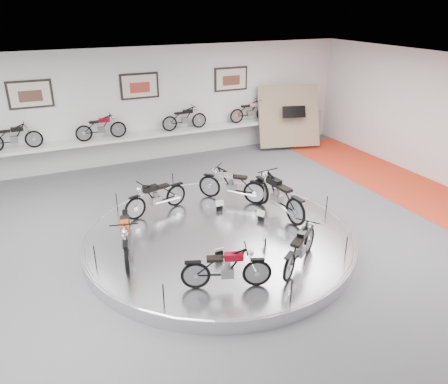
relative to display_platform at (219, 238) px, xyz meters
name	(u,v)px	position (x,y,z in m)	size (l,w,h in m)	color
floor	(225,249)	(0.00, -0.30, -0.15)	(16.00, 16.00, 0.00)	#545457
ceiling	(225,77)	(0.00, -0.30, 3.85)	(16.00, 16.00, 0.00)	white
wall_back	(141,106)	(0.00, 6.70, 1.85)	(16.00, 16.00, 0.00)	silver
orange_carpet_strip	(432,199)	(6.80, -0.30, -0.14)	(2.40, 12.60, 0.01)	red
dado_band	(144,146)	(0.00, 6.68, 0.40)	(15.68, 0.04, 1.10)	#BCBCBA
display_platform	(219,238)	(0.00, 0.00, 0.00)	(6.40, 6.40, 0.30)	silver
platform_rim	(219,234)	(0.00, 0.00, 0.12)	(6.40, 6.40, 0.10)	#B2B2BA
shelf	(145,136)	(0.00, 6.40, 0.85)	(11.00, 0.55, 0.10)	silver
poster_left	(30,94)	(-3.50, 6.66, 2.55)	(1.35, 0.06, 0.88)	beige
poster_center	(140,86)	(0.00, 6.66, 2.55)	(1.35, 0.06, 0.88)	beige
poster_right	(231,79)	(3.50, 6.66, 2.55)	(1.35, 0.06, 0.88)	beige
display_panel	(289,116)	(5.60, 5.80, 1.10)	(2.40, 0.12, 2.40)	#8F7D5C
shelf_bike_a	(14,139)	(-4.20, 6.40, 1.27)	(1.22, 0.42, 0.73)	black
shelf_bike_b	(101,129)	(-1.50, 6.40, 1.27)	(1.22, 0.42, 0.73)	maroon
shelf_bike_c	(185,120)	(1.50, 6.40, 1.27)	(1.22, 0.42, 0.73)	black
shelf_bike_d	(250,112)	(4.20, 6.40, 1.27)	(1.22, 0.42, 0.73)	silver
bike_a	(278,195)	(1.78, 0.30, 0.69)	(1.84, 0.65, 1.08)	black
bike_b	(232,184)	(1.07, 1.54, 0.64)	(1.66, 0.59, 0.98)	silver
bike_c	(156,196)	(-1.04, 1.68, 0.61)	(1.56, 0.55, 0.92)	black
bike_d	(126,235)	(-2.24, -0.11, 0.65)	(1.71, 0.60, 1.00)	#B8440D
bike_e	(226,268)	(-0.77, -2.04, 0.59)	(1.49, 0.52, 0.87)	maroon
bike_f	(300,247)	(0.93, -1.99, 0.60)	(1.52, 0.54, 0.89)	black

